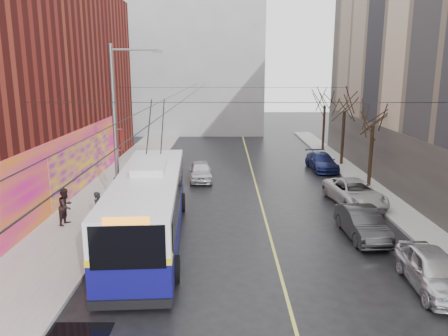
# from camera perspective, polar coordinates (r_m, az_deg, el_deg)

# --- Properties ---
(ground) EXTENTS (140.00, 140.00, 0.00)m
(ground) POSITION_cam_1_polar(r_m,az_deg,el_deg) (14.51, 2.85, -19.46)
(ground) COLOR black
(ground) RESTS_ON ground
(sidewalk_left) EXTENTS (4.00, 60.00, 0.15)m
(sidewalk_left) POSITION_cam_1_polar(r_m,az_deg,el_deg) (26.48, -16.07, -4.60)
(sidewalk_left) COLOR gray
(sidewalk_left) RESTS_ON ground
(sidewalk_right) EXTENTS (2.00, 60.00, 0.15)m
(sidewalk_right) POSITION_cam_1_polar(r_m,az_deg,el_deg) (27.22, 20.92, -4.48)
(sidewalk_right) COLOR gray
(sidewalk_right) RESTS_ON ground
(lane_line) EXTENTS (0.12, 50.00, 0.01)m
(lane_line) POSITION_cam_1_polar(r_m,az_deg,el_deg) (27.47, 4.59, -3.67)
(lane_line) COLOR #BFB74C
(lane_line) RESTS_ON ground
(building_far) EXTENTS (20.50, 12.10, 18.00)m
(building_far) POSITION_cam_1_polar(r_m,az_deg,el_deg) (57.52, -5.42, 13.92)
(building_far) COLOR gray
(building_far) RESTS_ON ground
(streetlight_pole) EXTENTS (2.65, 0.60, 9.00)m
(streetlight_pole) POSITION_cam_1_polar(r_m,az_deg,el_deg) (23.11, -13.69, 5.19)
(streetlight_pole) COLOR slate
(streetlight_pole) RESTS_ON ground
(catenary_wires) EXTENTS (18.00, 60.00, 0.22)m
(catenary_wires) POSITION_cam_1_polar(r_m,az_deg,el_deg) (27.14, -3.95, 9.55)
(catenary_wires) COLOR black
(tree_near) EXTENTS (3.20, 3.20, 6.40)m
(tree_near) POSITION_cam_1_polar(r_m,az_deg,el_deg) (30.00, 18.99, 6.76)
(tree_near) COLOR black
(tree_near) RESTS_ON ground
(tree_mid) EXTENTS (3.20, 3.20, 6.68)m
(tree_mid) POSITION_cam_1_polar(r_m,az_deg,el_deg) (36.65, 15.52, 8.37)
(tree_mid) COLOR black
(tree_mid) RESTS_ON ground
(tree_far) EXTENTS (3.20, 3.20, 6.57)m
(tree_far) POSITION_cam_1_polar(r_m,az_deg,el_deg) (43.44, 13.08, 8.96)
(tree_far) COLOR black
(tree_far) RESTS_ON ground
(pigeons_flying) EXTENTS (2.06, 3.44, 1.93)m
(pigeons_flying) POSITION_cam_1_polar(r_m,az_deg,el_deg) (22.16, -5.23, 13.20)
(pigeons_flying) COLOR slate
(trolleybus) EXTENTS (3.62, 12.95, 6.07)m
(trolleybus) POSITION_cam_1_polar(r_m,az_deg,el_deg) (20.22, -9.77, -4.85)
(trolleybus) COLOR #0D0B56
(trolleybus) RESTS_ON ground
(parked_car_a) EXTENTS (1.85, 4.26, 1.43)m
(parked_car_a) POSITION_cam_1_polar(r_m,az_deg,el_deg) (17.71, 25.67, -11.94)
(parked_car_a) COLOR silver
(parked_car_a) RESTS_ON ground
(parked_car_b) EXTENTS (1.66, 4.31, 1.40)m
(parked_car_b) POSITION_cam_1_polar(r_m,az_deg,el_deg) (21.61, 17.60, -6.88)
(parked_car_b) COLOR #28282A
(parked_car_b) RESTS_ON ground
(parked_car_c) EXTENTS (3.08, 5.42, 1.43)m
(parked_car_c) POSITION_cam_1_polar(r_m,az_deg,el_deg) (26.67, 16.68, -3.09)
(parked_car_c) COLOR #B8B8BA
(parked_car_c) RESTS_ON ground
(parked_car_d) EXTENTS (2.11, 4.66, 1.32)m
(parked_car_d) POSITION_cam_1_polar(r_m,az_deg,el_deg) (35.22, 12.63, 0.82)
(parked_car_d) COLOR navy
(parked_car_d) RESTS_ON ground
(following_car) EXTENTS (1.86, 4.06, 1.35)m
(following_car) POSITION_cam_1_polar(r_m,az_deg,el_deg) (31.16, -3.07, -0.40)
(following_car) COLOR silver
(following_car) RESTS_ON ground
(pedestrian_a) EXTENTS (0.64, 0.77, 1.81)m
(pedestrian_a) POSITION_cam_1_polar(r_m,az_deg,el_deg) (22.23, -16.03, -5.27)
(pedestrian_a) COLOR black
(pedestrian_a) RESTS_ON sidewalk_left
(pedestrian_b) EXTENTS (0.89, 1.04, 1.86)m
(pedestrian_b) POSITION_cam_1_polar(r_m,az_deg,el_deg) (23.19, -19.96, -4.73)
(pedestrian_b) COLOR black
(pedestrian_b) RESTS_ON sidewalk_left
(pedestrian_c) EXTENTS (1.43, 1.20, 1.93)m
(pedestrian_c) POSITION_cam_1_polar(r_m,az_deg,el_deg) (25.16, -13.37, -2.88)
(pedestrian_c) COLOR black
(pedestrian_c) RESTS_ON sidewalk_left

